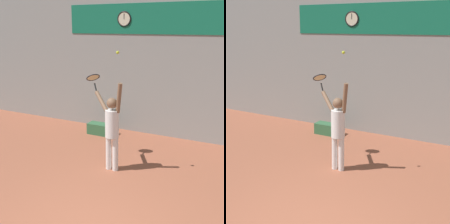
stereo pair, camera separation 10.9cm
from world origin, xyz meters
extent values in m
cube|color=gray|center=(0.00, 5.47, 2.50)|extent=(18.00, 0.10, 5.00)
cube|color=#146B4C|center=(0.00, 5.41, 3.37)|extent=(7.21, 0.02, 0.85)
cylinder|color=beige|center=(-1.78, 5.39, 3.37)|extent=(0.40, 0.02, 0.40)
torus|color=black|center=(-1.78, 5.39, 3.37)|extent=(0.44, 0.04, 0.44)
cube|color=black|center=(-1.78, 5.38, 3.44)|extent=(0.02, 0.01, 0.16)
cylinder|color=white|center=(-0.88, 2.71, 0.40)|extent=(0.13, 0.13, 0.79)
cylinder|color=white|center=(-0.71, 2.71, 0.40)|extent=(0.13, 0.13, 0.79)
cylinder|color=white|center=(-0.80, 2.71, 1.10)|extent=(0.30, 0.30, 0.62)
sphere|color=brown|center=(-0.80, 2.71, 1.56)|extent=(0.24, 0.24, 0.24)
cylinder|color=brown|center=(-0.61, 2.67, 1.70)|extent=(0.22, 0.20, 0.67)
cylinder|color=brown|center=(-1.16, 2.89, 1.53)|extent=(0.54, 0.47, 0.38)
cylinder|color=black|center=(-1.44, 3.12, 1.77)|extent=(0.14, 0.12, 0.21)
torus|color=black|center=(-1.56, 3.22, 1.99)|extent=(0.43, 0.43, 0.21)
cylinder|color=beige|center=(-1.56, 3.22, 1.99)|extent=(0.36, 0.37, 0.17)
sphere|color=#CCDB2D|center=(-0.62, 2.60, 2.66)|extent=(0.06, 0.06, 0.06)
cylinder|color=#262628|center=(-2.37, 4.58, 0.13)|extent=(0.09, 0.09, 0.27)
cylinder|color=black|center=(-2.37, 4.58, 0.29)|extent=(0.05, 0.05, 0.04)
cube|color=#33663F|center=(-2.21, 4.69, 0.17)|extent=(0.76, 0.35, 0.33)
camera|label=1|loc=(2.18, -3.11, 3.18)|focal=50.00mm
camera|label=2|loc=(2.28, -3.06, 3.18)|focal=50.00mm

